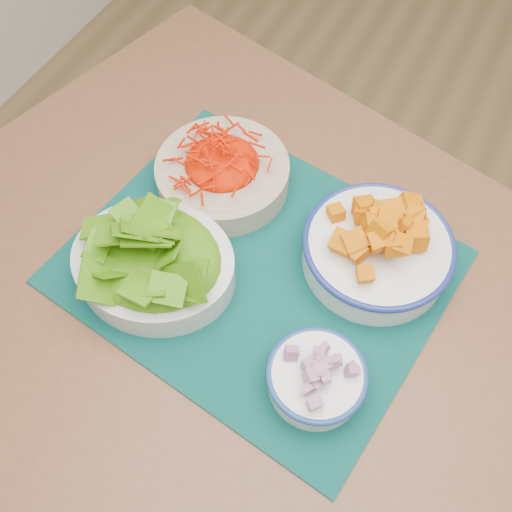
{
  "coord_description": "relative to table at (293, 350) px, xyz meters",
  "views": [
    {
      "loc": [
        -0.17,
        -0.57,
        1.52
      ],
      "look_at": [
        -0.38,
        -0.17,
        0.78
      ],
      "focal_mm": 40.0,
      "sensor_mm": 36.0,
      "label": 1
    }
  ],
  "objects": [
    {
      "name": "ground",
      "position": [
        0.28,
        0.23,
        -0.66
      ],
      "size": [
        4.0,
        4.0,
        0.0
      ],
      "primitive_type": "plane",
      "color": "olive",
      "rests_on": "ground"
    },
    {
      "name": "table",
      "position": [
        0.0,
        0.0,
        0.0
      ],
      "size": [
        1.5,
        1.18,
        0.75
      ],
      "rotation": [
        0.0,
        0.0,
        -0.25
      ],
      "color": "brown",
      "rests_on": "ground"
    },
    {
      "name": "placemat",
      "position": [
        -0.1,
        0.06,
        0.09
      ],
      "size": [
        0.61,
        0.52,
        0.0
      ],
      "primitive_type": "cube",
      "rotation": [
        0.0,
        0.0,
        -0.13
      ],
      "color": "#022C2A",
      "rests_on": "table"
    },
    {
      "name": "carrot_bowl",
      "position": [
        -0.22,
        0.18,
        0.13
      ],
      "size": [
        0.27,
        0.27,
        0.09
      ],
      "rotation": [
        0.0,
        0.0,
        0.24
      ],
      "color": "#BEA98D",
      "rests_on": "placemat"
    },
    {
      "name": "squash_bowl",
      "position": [
        0.06,
        0.15,
        0.14
      ],
      "size": [
        0.28,
        0.28,
        0.11
      ],
      "rotation": [
        0.0,
        0.0,
        -0.32
      ],
      "color": "white",
      "rests_on": "placemat"
    },
    {
      "name": "lettuce_bowl",
      "position": [
        -0.23,
        -0.02,
        0.15
      ],
      "size": [
        0.28,
        0.24,
        0.12
      ],
      "rotation": [
        0.0,
        0.0,
        0.16
      ],
      "color": "silver",
      "rests_on": "placemat"
    },
    {
      "name": "onion_bowl",
      "position": [
        0.06,
        -0.07,
        0.13
      ],
      "size": [
        0.17,
        0.17,
        0.07
      ],
      "rotation": [
        0.0,
        0.0,
        0.43
      ],
      "color": "white",
      "rests_on": "placemat"
    }
  ]
}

